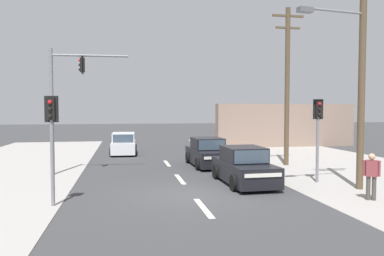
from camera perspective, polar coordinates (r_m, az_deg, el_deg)
The scene contains 15 objects.
ground_plane at distance 14.05m, azimuth 0.02°, elevation -10.02°, with size 140.00×140.00×0.00m, color #3A3A3D.
lane_dash_near at distance 12.14m, azimuth 1.77°, elevation -12.06°, with size 0.20×2.40×0.01m, color silver.
lane_dash_mid at distance 16.95m, azimuth -1.85°, elevation -7.78°, with size 0.20×2.40×0.01m, color silver.
lane_dash_far at distance 21.84m, azimuth -3.82°, elevation -5.39°, with size 0.20×2.40×0.01m, color silver.
kerb_right_verge at distance 19.52m, azimuth 25.97°, elevation -6.63°, with size 10.00×44.00×0.02m, color #A39E99.
utility_pole_foreground_right at distance 15.92m, azimuth 24.14°, elevation 9.61°, with size 3.77×0.66×9.42m.
utility_pole_midground_right at distance 21.52m, azimuth 14.30°, elevation 6.65°, with size 1.80×0.26×8.72m.
traffic_signal_mast at distance 18.85m, azimuth -19.02°, elevation 4.83°, with size 3.69×0.44×6.00m.
pedestal_signal_right_kerb at distance 16.70m, azimuth 18.64°, elevation 0.25°, with size 0.44×0.29×3.56m.
pedestal_signal_left_kerb at distance 12.73m, azimuth -20.59°, elevation -0.53°, with size 0.44×0.30×3.56m.
shopfront_wall_far at distance 32.44m, azimuth 14.12°, elevation 0.40°, with size 12.00×1.00×3.60m, color gray.
sedan_oncoming_near at distance 20.78m, azimuth 2.38°, elevation -3.87°, with size 1.97×4.28×1.56m.
sedan_oncoming_mid at distance 15.98m, azimuth 7.87°, elevation -5.92°, with size 1.96×4.27×1.56m.
hatchback_crossing_left at distance 26.48m, azimuth -10.37°, elevation -2.47°, with size 1.88×3.69×1.53m.
pedestrian_at_kerb at distance 14.25m, azimuth 25.67°, elevation -6.33°, with size 0.50×0.37×1.63m.
Camera 1 is at (-2.49, -13.47, 3.12)m, focal length 35.00 mm.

